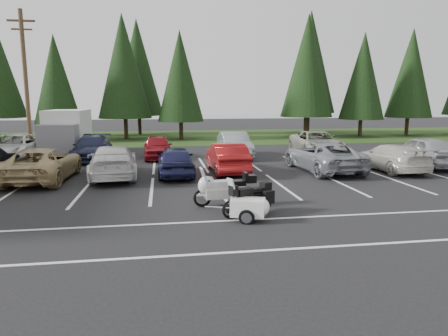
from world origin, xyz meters
TOP-DOWN VIEW (x-y plane):
  - ground at (0.00, 0.00)m, footprint 120.00×120.00m
  - grass_strip at (0.00, 24.00)m, footprint 80.00×16.00m
  - lake_water at (4.00, 55.00)m, footprint 70.00×50.00m
  - utility_pole at (-10.00, 12.00)m, footprint 1.60×0.26m
  - box_truck at (-8.00, 12.50)m, footprint 2.40×5.60m
  - stall_markings at (0.00, 2.00)m, footprint 32.00×16.00m
  - conifer_3 at (-10.50, 21.40)m, footprint 3.87×3.87m
  - conifer_4 at (-5.00, 22.90)m, footprint 4.80×4.80m
  - conifer_5 at (0.00, 21.60)m, footprint 4.14×4.14m
  - conifer_6 at (12.00, 22.10)m, footprint 4.93×4.93m
  - conifer_7 at (17.50, 21.80)m, footprint 4.27×4.27m
  - conifer_8 at (23.00, 22.60)m, footprint 4.53×4.53m
  - conifer_back_b at (-4.00, 27.50)m, footprint 4.97×4.97m
  - conifer_back_c at (14.00, 26.80)m, footprint 5.50×5.50m
  - car_near_2 at (-7.05, 3.77)m, footprint 2.71×5.49m
  - car_near_3 at (-4.01, 4.05)m, footprint 2.54×5.34m
  - car_near_4 at (-1.12, 4.02)m, footprint 1.73×4.23m
  - car_near_5 at (1.44, 4.51)m, footprint 1.64×4.50m
  - car_near_6 at (6.33, 4.18)m, footprint 2.88×5.59m
  - car_near_7 at (9.78, 3.72)m, footprint 2.17×4.81m
  - car_near_8 at (12.30, 4.69)m, footprint 2.23×4.95m
  - car_far_0 at (-10.42, 10.15)m, footprint 2.84×5.79m
  - car_far_1 at (-5.92, 9.93)m, footprint 2.01×4.92m
  - car_far_2 at (-2.02, 9.90)m, footprint 1.85×4.24m
  - car_far_3 at (2.78, 9.77)m, footprint 1.64×4.70m
  - car_far_4 at (8.38, 10.18)m, footprint 2.83×5.63m
  - touring_motorcycle at (0.37, -1.73)m, footprint 2.52×0.97m
  - cargo_trailer at (0.76, -3.54)m, footprint 1.64×1.23m
  - adventure_motorcycle at (0.88, -2.99)m, footprint 2.21×1.52m

SIDE VIEW (x-z plane):
  - ground at x=0.00m, z-range 0.00..0.00m
  - lake_water at x=4.00m, z-range -0.01..0.01m
  - stall_markings at x=0.00m, z-range 0.00..0.01m
  - grass_strip at x=0.00m, z-range 0.00..0.01m
  - cargo_trailer at x=0.76m, z-range 0.00..0.68m
  - adventure_motorcycle at x=0.88m, z-range 0.00..1.27m
  - touring_motorcycle at x=0.37m, z-range 0.00..1.36m
  - car_near_7 at x=9.78m, z-range 0.00..1.37m
  - car_far_2 at x=-2.02m, z-range 0.00..1.42m
  - car_far_1 at x=-5.92m, z-range 0.00..1.43m
  - car_near_4 at x=-1.12m, z-range 0.00..1.44m
  - car_near_5 at x=1.44m, z-range 0.00..1.47m
  - car_near_2 at x=-7.05m, z-range 0.00..1.50m
  - car_near_3 at x=-4.01m, z-range 0.00..1.50m
  - car_near_6 at x=6.33m, z-range 0.00..1.51m
  - car_far_4 at x=8.38m, z-range 0.00..1.53m
  - car_far_3 at x=2.78m, z-range 0.00..1.55m
  - car_far_0 at x=-10.42m, z-range 0.00..1.58m
  - car_near_8 at x=12.30m, z-range 0.00..1.65m
  - box_truck at x=-8.00m, z-range 0.00..2.90m
  - utility_pole at x=-10.00m, z-range 0.20..9.20m
  - conifer_3 at x=-10.50m, z-range 0.76..9.78m
  - conifer_5 at x=0.00m, z-range 0.81..10.45m
  - conifer_7 at x=17.50m, z-range 0.84..10.78m
  - conifer_8 at x=23.00m, z-range 0.89..11.45m
  - conifer_4 at x=-5.00m, z-range 0.95..12.12m
  - conifer_6 at x=12.00m, z-range 0.97..12.45m
  - conifer_back_b at x=-4.00m, z-range 0.98..12.56m
  - conifer_back_c at x=14.00m, z-range 1.09..13.90m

